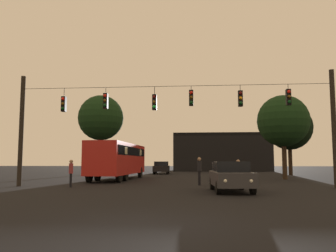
{
  "coord_description": "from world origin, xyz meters",
  "views": [
    {
      "loc": [
        1.53,
        -8.54,
        1.52
      ],
      "look_at": [
        -0.65,
        17.39,
        4.17
      ],
      "focal_mm": 37.3,
      "sensor_mm": 36.0,
      "label": 1
    }
  ],
  "objects_px": {
    "tree_left_silhouette": "(101,118)",
    "pedestrian_crossing_right": "(71,172)",
    "tree_right_far": "(283,121)",
    "tree_behind_building": "(289,127)",
    "car_far_left": "(161,167)",
    "pedestrian_crossing_center": "(238,172)",
    "city_bus": "(119,157)",
    "pedestrian_crossing_left": "(199,169)",
    "car_near_right": "(231,176)"
  },
  "relations": [
    {
      "from": "car_near_right",
      "to": "pedestrian_crossing_center",
      "type": "relative_size",
      "value": 2.71
    },
    {
      "from": "pedestrian_crossing_center",
      "to": "tree_left_silhouette",
      "type": "distance_m",
      "value": 27.35
    },
    {
      "from": "car_near_right",
      "to": "tree_right_far",
      "type": "xyz_separation_m",
      "value": [
        5.8,
        12.86,
        4.23
      ]
    },
    {
      "from": "tree_left_silhouette",
      "to": "pedestrian_crossing_right",
      "type": "bearing_deg",
      "value": -78.37
    },
    {
      "from": "pedestrian_crossing_left",
      "to": "tree_left_silhouette",
      "type": "xyz_separation_m",
      "value": [
        -12.38,
        20.5,
        6.03
      ]
    },
    {
      "from": "city_bus",
      "to": "tree_behind_building",
      "type": "distance_m",
      "value": 20.27
    },
    {
      "from": "pedestrian_crossing_right",
      "to": "tree_right_far",
      "type": "relative_size",
      "value": 0.22
    },
    {
      "from": "car_far_left",
      "to": "pedestrian_crossing_center",
      "type": "height_order",
      "value": "pedestrian_crossing_center"
    },
    {
      "from": "city_bus",
      "to": "tree_right_far",
      "type": "distance_m",
      "value": 14.57
    },
    {
      "from": "tree_left_silhouette",
      "to": "tree_behind_building",
      "type": "bearing_deg",
      "value": -8.86
    },
    {
      "from": "car_near_right",
      "to": "tree_behind_building",
      "type": "height_order",
      "value": "tree_behind_building"
    },
    {
      "from": "tree_behind_building",
      "to": "tree_right_far",
      "type": "xyz_separation_m",
      "value": [
        -2.79,
        -8.92,
        -0.31
      ]
    },
    {
      "from": "tree_left_silhouette",
      "to": "pedestrian_crossing_left",
      "type": "bearing_deg",
      "value": -58.88
    },
    {
      "from": "city_bus",
      "to": "tree_behind_building",
      "type": "relative_size",
      "value": 1.4
    },
    {
      "from": "car_far_left",
      "to": "car_near_right",
      "type": "bearing_deg",
      "value": -76.22
    },
    {
      "from": "pedestrian_crossing_center",
      "to": "pedestrian_crossing_left",
      "type": "bearing_deg",
      "value": 142.48
    },
    {
      "from": "pedestrian_crossing_center",
      "to": "pedestrian_crossing_right",
      "type": "distance_m",
      "value": 9.98
    },
    {
      "from": "pedestrian_crossing_left",
      "to": "car_far_left",
      "type": "bearing_deg",
      "value": 102.76
    },
    {
      "from": "car_far_left",
      "to": "tree_right_far",
      "type": "bearing_deg",
      "value": -45.06
    },
    {
      "from": "tree_left_silhouette",
      "to": "tree_behind_building",
      "type": "height_order",
      "value": "tree_left_silhouette"
    },
    {
      "from": "car_near_right",
      "to": "pedestrian_crossing_right",
      "type": "distance_m",
      "value": 9.56
    },
    {
      "from": "tree_left_silhouette",
      "to": "car_far_left",
      "type": "bearing_deg",
      "value": -3.84
    },
    {
      "from": "pedestrian_crossing_center",
      "to": "tree_behind_building",
      "type": "bearing_deg",
      "value": 67.27
    },
    {
      "from": "city_bus",
      "to": "tree_behind_building",
      "type": "xyz_separation_m",
      "value": [
        16.91,
        10.63,
        3.46
      ]
    },
    {
      "from": "car_far_left",
      "to": "pedestrian_crossing_right",
      "type": "distance_m",
      "value": 22.5
    },
    {
      "from": "city_bus",
      "to": "pedestrian_crossing_center",
      "type": "xyz_separation_m",
      "value": [
        9.05,
        -8.12,
        -0.95
      ]
    },
    {
      "from": "pedestrian_crossing_right",
      "to": "pedestrian_crossing_center",
      "type": "bearing_deg",
      "value": 3.15
    },
    {
      "from": "car_far_left",
      "to": "tree_behind_building",
      "type": "height_order",
      "value": "tree_behind_building"
    },
    {
      "from": "pedestrian_crossing_right",
      "to": "car_near_right",
      "type": "bearing_deg",
      "value": -15.03
    },
    {
      "from": "city_bus",
      "to": "car_near_right",
      "type": "height_order",
      "value": "city_bus"
    },
    {
      "from": "car_far_left",
      "to": "city_bus",
      "type": "bearing_deg",
      "value": -99.35
    },
    {
      "from": "pedestrian_crossing_left",
      "to": "tree_behind_building",
      "type": "relative_size",
      "value": 0.23
    },
    {
      "from": "city_bus",
      "to": "car_near_right",
      "type": "distance_m",
      "value": 13.95
    },
    {
      "from": "pedestrian_crossing_right",
      "to": "pedestrian_crossing_left",
      "type": "bearing_deg",
      "value": 16.69
    },
    {
      "from": "pedestrian_crossing_left",
      "to": "car_near_right",
      "type": "bearing_deg",
      "value": -72.05
    },
    {
      "from": "tree_left_silhouette",
      "to": "tree_right_far",
      "type": "xyz_separation_m",
      "value": [
        19.73,
        -12.43,
        -2.03
      ]
    },
    {
      "from": "city_bus",
      "to": "pedestrian_crossing_right",
      "type": "height_order",
      "value": "city_bus"
    },
    {
      "from": "pedestrian_crossing_center",
      "to": "tree_left_silhouette",
      "type": "bearing_deg",
      "value": 123.37
    },
    {
      "from": "pedestrian_crossing_left",
      "to": "tree_left_silhouette",
      "type": "bearing_deg",
      "value": 121.12
    },
    {
      "from": "pedestrian_crossing_left",
      "to": "tree_left_silhouette",
      "type": "height_order",
      "value": "tree_left_silhouette"
    },
    {
      "from": "pedestrian_crossing_center",
      "to": "pedestrian_crossing_right",
      "type": "xyz_separation_m",
      "value": [
        -9.97,
        -0.55,
        -0.0
      ]
    },
    {
      "from": "tree_behind_building",
      "to": "pedestrian_crossing_center",
      "type": "bearing_deg",
      "value": -112.73
    },
    {
      "from": "pedestrian_crossing_left",
      "to": "tree_left_silhouette",
      "type": "relative_size",
      "value": 0.18
    },
    {
      "from": "car_near_right",
      "to": "pedestrian_crossing_center",
      "type": "bearing_deg",
      "value": 76.33
    },
    {
      "from": "tree_behind_building",
      "to": "tree_right_far",
      "type": "bearing_deg",
      "value": -107.36
    },
    {
      "from": "car_near_right",
      "to": "tree_left_silhouette",
      "type": "height_order",
      "value": "tree_left_silhouette"
    },
    {
      "from": "pedestrian_crossing_right",
      "to": "tree_right_far",
      "type": "xyz_separation_m",
      "value": [
        15.04,
        10.38,
        4.11
      ]
    },
    {
      "from": "city_bus",
      "to": "pedestrian_crossing_center",
      "type": "relative_size",
      "value": 6.77
    },
    {
      "from": "pedestrian_crossing_left",
      "to": "pedestrian_crossing_center",
      "type": "distance_m",
      "value": 2.88
    },
    {
      "from": "pedestrian_crossing_right",
      "to": "tree_left_silhouette",
      "type": "xyz_separation_m",
      "value": [
        -4.69,
        22.81,
        6.14
      ]
    }
  ]
}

